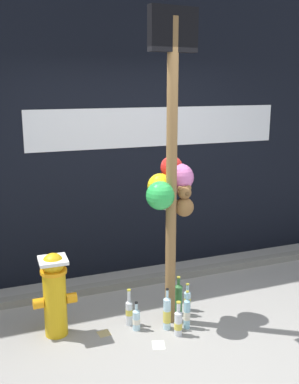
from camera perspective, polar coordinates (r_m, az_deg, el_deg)
The scene contains 14 objects.
ground_plane at distance 4.12m, azimuth 5.31°, elevation -18.82°, with size 14.00×14.00×0.00m, color gray.
building_wall at distance 5.21m, azimuth -3.38°, elevation 8.91°, with size 10.00×0.21×3.56m.
curb_strip at distance 5.16m, azimuth -1.23°, elevation -11.22°, with size 8.00×0.12×0.08m, color slate.
memorial_post at distance 4.01m, azimuth 2.71°, elevation 3.05°, with size 0.52×0.47×2.82m.
fire_hydrant at distance 4.16m, azimuth -11.94°, elevation -12.36°, with size 0.39×0.25×0.78m.
bottle_0 at distance 4.27m, azimuth 2.24°, elevation -15.11°, with size 0.07×0.07×0.40m.
bottle_1 at distance 4.34m, azimuth -2.60°, elevation -14.85°, with size 0.07×0.07×0.36m.
bottle_2 at distance 4.29m, azimuth 4.77°, elevation -15.09°, with size 0.06×0.06×0.37m.
bottle_3 at distance 4.28m, azimuth -1.67°, elevation -15.81°, with size 0.07×0.07×0.28m.
bottle_4 at distance 4.19m, azimuth 3.67°, elevation -16.17°, with size 0.07×0.07×0.33m.
bottle_5 at distance 4.50m, azimuth 3.68°, elevation -13.33°, with size 0.08×0.08×0.40m.
bottle_6 at distance 4.61m, azimuth 4.81°, elevation -13.45°, with size 0.07×0.07×0.29m.
litter_1 at distance 4.29m, azimuth -5.79°, elevation -17.40°, with size 0.11×0.11×0.01m, color tan.
litter_3 at distance 4.11m, azimuth 1.16°, elevation -18.83°, with size 0.14×0.11×0.01m, color silver.
Camera 1 is at (-1.59, -3.10, 2.21)m, focal length 42.05 mm.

